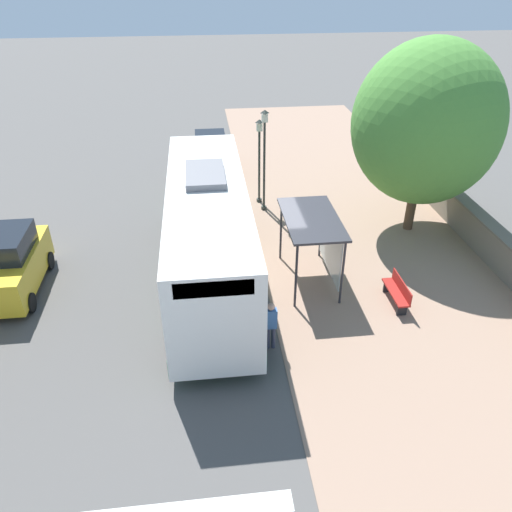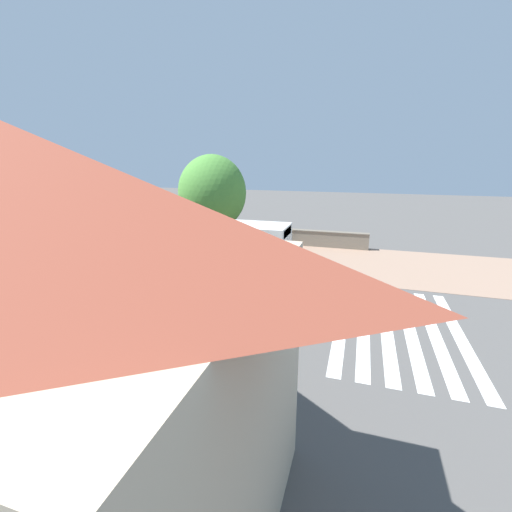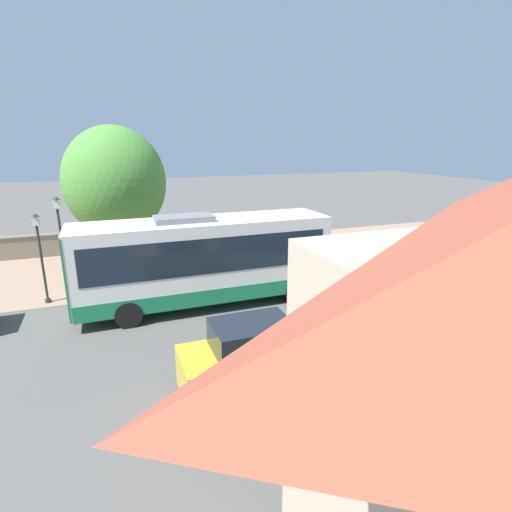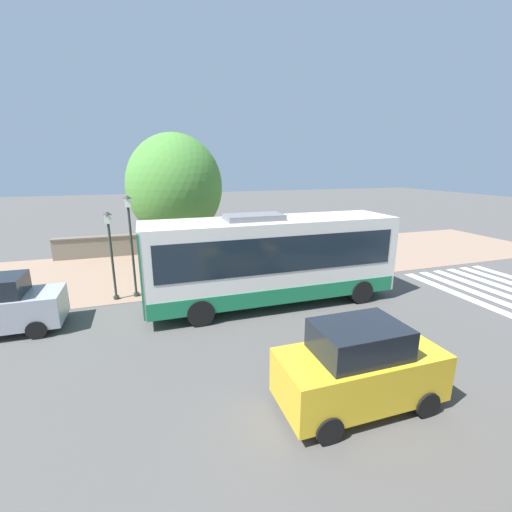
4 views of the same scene
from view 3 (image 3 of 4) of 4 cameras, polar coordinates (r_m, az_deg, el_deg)
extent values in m
plane|color=#514F4C|center=(18.83, -9.49, -4.75)|extent=(120.00, 120.00, 0.00)
cube|color=#937560|center=(23.04, -11.74, -0.96)|extent=(9.00, 44.00, 0.02)
cube|color=silver|center=(18.45, 22.02, -6.19)|extent=(9.00, 0.50, 0.01)
cube|color=silver|center=(19.08, 24.14, -5.71)|extent=(9.00, 0.50, 0.01)
cube|color=silver|center=(19.74, 26.12, -5.24)|extent=(9.00, 0.50, 0.01)
cube|color=silver|center=(20.42, 27.97, -4.81)|extent=(9.00, 0.50, 0.01)
cube|color=silver|center=(21.12, 29.69, -4.39)|extent=(9.00, 0.50, 0.01)
cube|color=silver|center=(21.84, 31.30, -4.00)|extent=(9.00, 0.50, 0.01)
cube|color=slate|center=(26.76, -13.24, 2.71)|extent=(0.50, 20.00, 1.27)
cube|color=#685F52|center=(26.62, -13.33, 4.13)|extent=(0.60, 20.00, 0.08)
cube|color=silver|center=(16.51, -7.36, -0.24)|extent=(2.53, 10.31, 3.15)
cube|color=black|center=(16.40, -7.41, 1.14)|extent=(2.57, 9.48, 1.39)
cube|color=#197247|center=(16.90, -7.21, -4.34)|extent=(2.57, 10.10, 0.63)
cube|color=#197247|center=(16.19, -25.27, -2.02)|extent=(2.57, 0.06, 3.02)
cube|color=black|center=(18.04, 8.54, 5.23)|extent=(1.90, 0.08, 0.44)
cube|color=slate|center=(15.97, -10.28, 5.30)|extent=(1.26, 2.27, 0.22)
cylinder|color=black|center=(19.13, 2.52, -2.61)|extent=(0.30, 1.00, 1.00)
cylinder|color=black|center=(17.11, 5.66, -4.98)|extent=(0.30, 1.00, 1.00)
cylinder|color=black|center=(17.73, -18.22, -4.98)|extent=(0.30, 1.00, 1.00)
cylinder|color=black|center=(15.52, -17.74, -7.97)|extent=(0.30, 1.00, 1.00)
cylinder|color=#2D2D33|center=(19.04, -12.77, -0.93)|extent=(0.08, 0.08, 2.37)
cylinder|color=#2D2D33|center=(19.64, -4.07, -0.04)|extent=(0.08, 0.08, 2.37)
cylinder|color=#2D2D33|center=(20.48, -13.38, 0.22)|extent=(0.08, 0.08, 2.37)
cylinder|color=#2D2D33|center=(21.04, -5.25, 1.02)|extent=(0.08, 0.08, 2.37)
cube|color=#2D2D33|center=(19.70, -8.97, 3.52)|extent=(1.80, 3.31, 0.08)
cube|color=silver|center=(20.65, -9.27, 0.93)|extent=(0.03, 2.71, 1.90)
cylinder|color=#2D3347|center=(19.59, 2.05, -2.51)|extent=(0.12, 0.12, 0.77)
cylinder|color=#2D3347|center=(19.45, 2.23, -2.65)|extent=(0.12, 0.12, 0.77)
cube|color=#38609E|center=(19.31, 2.16, -0.62)|extent=(0.34, 0.22, 0.62)
sphere|color=tan|center=(19.20, 2.18, 0.57)|extent=(0.21, 0.21, 0.21)
cube|color=maroon|center=(22.95, -5.89, 0.38)|extent=(0.40, 1.61, 0.06)
cube|color=maroon|center=(23.05, -6.01, 1.04)|extent=(0.04, 1.61, 0.40)
cube|color=black|center=(22.87, -7.43, -0.32)|extent=(0.32, 0.06, 0.45)
cube|color=black|center=(23.18, -4.34, 0.00)|extent=(0.32, 0.06, 0.45)
cylinder|color=#2D332D|center=(19.26, -27.57, -5.70)|extent=(0.24, 0.24, 0.16)
cylinder|color=#2D332D|center=(18.78, -28.19, -1.15)|extent=(0.10, 0.10, 3.36)
cube|color=silver|center=(18.38, -28.95, 4.38)|extent=(0.24, 0.24, 0.35)
pyramid|color=#2D332D|center=(18.34, -29.05, 5.12)|extent=(0.28, 0.28, 0.14)
cylinder|color=#2D332D|center=(19.27, -25.09, -5.37)|extent=(0.24, 0.24, 0.16)
cylinder|color=#2D332D|center=(18.71, -25.78, 0.10)|extent=(0.10, 0.10, 3.98)
cube|color=silver|center=(18.29, -26.60, 6.64)|extent=(0.24, 0.24, 0.35)
pyramid|color=#2D332D|center=(18.26, -26.70, 7.39)|extent=(0.28, 0.28, 0.14)
cylinder|color=brown|center=(24.34, -18.84, 2.95)|extent=(0.38, 0.38, 2.92)
ellipsoid|color=#4C8C38|center=(23.89, -19.49, 9.95)|extent=(5.56, 5.56, 6.11)
cube|color=gold|center=(11.02, -0.06, -15.51)|extent=(1.74, 3.94, 1.15)
cube|color=black|center=(10.53, -0.58, -11.27)|extent=(1.48, 2.05, 0.72)
cylinder|color=black|center=(12.38, 4.29, -14.59)|extent=(0.22, 0.64, 0.64)
cylinder|color=black|center=(11.15, 8.04, -18.52)|extent=(0.22, 0.64, 0.64)
cylinder|color=black|center=(11.67, -7.72, -16.78)|extent=(0.22, 0.64, 0.64)
cylinder|color=black|center=(10.36, -5.48, -21.48)|extent=(0.22, 0.64, 0.64)
camera|label=1|loc=(24.02, 31.32, 21.88)|focal=35.00mm
camera|label=2|loc=(12.71, 81.07, 4.63)|focal=24.00mm
camera|label=4|loc=(3.18, -43.53, -5.64)|focal=24.00mm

